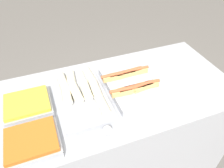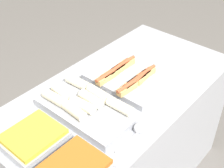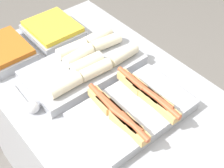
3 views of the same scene
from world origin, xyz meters
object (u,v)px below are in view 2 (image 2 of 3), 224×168
tray_wraps (86,106)px  tray_hotdogs (126,79)px  serving_spoon_near (138,129)px  tray_side_back (34,138)px

tray_wraps → tray_hotdogs: bearing=-2.3°
tray_hotdogs → serving_spoon_near: bearing=-133.0°
tray_hotdogs → tray_wraps: bearing=177.7°
tray_wraps → serving_spoon_near: 0.33m
tray_wraps → tray_side_back: bearing=175.1°
serving_spoon_near → tray_wraps: bearing=99.9°
serving_spoon_near → tray_side_back: bearing=138.4°
tray_hotdogs → tray_side_back: size_ratio=1.65×
tray_hotdogs → tray_wraps: size_ratio=0.87×
tray_hotdogs → tray_side_back: (-0.69, 0.04, -0.00)m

